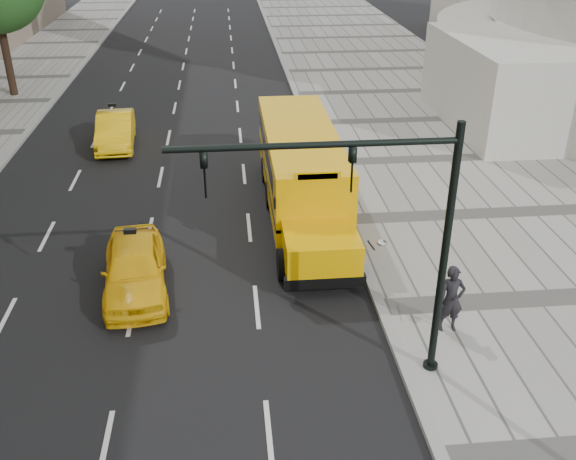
{
  "coord_description": "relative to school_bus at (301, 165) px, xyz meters",
  "views": [
    {
      "loc": [
        1.91,
        -20.3,
        10.38
      ],
      "look_at": [
        3.5,
        -4.0,
        1.9
      ],
      "focal_mm": 40.0,
      "sensor_mm": 36.0,
      "label": 1
    }
  ],
  "objects": [
    {
      "name": "ground",
      "position": [
        -4.5,
        -1.33,
        -1.76
      ],
      "size": [
        140.0,
        140.0,
        0.0
      ],
      "primitive_type": "plane",
      "color": "black",
      "rests_on": "ground"
    },
    {
      "name": "sidewalk_museum",
      "position": [
        7.5,
        -1.33,
        -1.69
      ],
      "size": [
        12.0,
        140.0,
        0.15
      ],
      "primitive_type": "cube",
      "color": "gray",
      "rests_on": "ground"
    },
    {
      "name": "curb_museum",
      "position": [
        1.5,
        -1.33,
        -1.69
      ],
      "size": [
        0.3,
        140.0,
        0.15
      ],
      "primitive_type": "cube",
      "color": "gray",
      "rests_on": "ground"
    },
    {
      "name": "school_bus",
      "position": [
        0.0,
        0.0,
        0.0
      ],
      "size": [
        2.96,
        11.56,
        3.19
      ],
      "color": "#F4AC00",
      "rests_on": "ground"
    },
    {
      "name": "taxi_near",
      "position": [
        -5.5,
        -5.12,
        -1.0
      ],
      "size": [
        2.28,
        4.67,
        1.54
      ],
      "primitive_type": "imported",
      "rotation": [
        0.0,
        0.0,
        0.11
      ],
      "color": "yellow",
      "rests_on": "ground"
    },
    {
      "name": "taxi_far",
      "position": [
        -7.84,
        7.74,
        -1.0
      ],
      "size": [
        1.98,
        4.74,
        1.52
      ],
      "primitive_type": "imported",
      "rotation": [
        0.0,
        0.0,
        0.08
      ],
      "color": "yellow",
      "rests_on": "ground"
    },
    {
      "name": "pedestrian",
      "position": [
        3.02,
        -8.1,
        -0.67
      ],
      "size": [
        0.69,
        0.46,
        1.89
      ],
      "primitive_type": "imported",
      "rotation": [
        0.0,
        0.0,
        -0.02
      ],
      "color": "black",
      "rests_on": "sidewalk_museum"
    },
    {
      "name": "traffic_signal",
      "position": [
        0.69,
        -9.58,
        2.33
      ],
      "size": [
        6.18,
        0.36,
        6.4
      ],
      "color": "black",
      "rests_on": "ground"
    }
  ]
}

